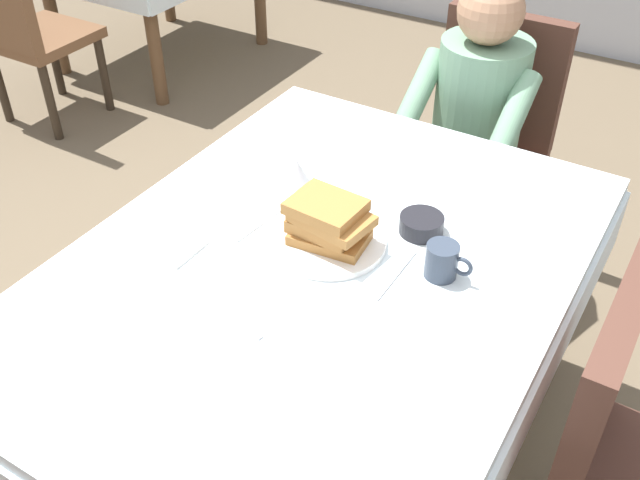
{
  "coord_description": "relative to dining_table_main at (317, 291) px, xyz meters",
  "views": [
    {
      "loc": [
        0.69,
        -1.13,
        1.84
      ],
      "look_at": [
        -0.01,
        0.02,
        0.79
      ],
      "focal_mm": 40.92,
      "sensor_mm": 36.0,
      "label": 1
    }
  ],
  "objects": [
    {
      "name": "dining_table_main",
      "position": [
        0.0,
        0.0,
        0.0
      ],
      "size": [
        1.12,
        1.52,
        0.74
      ],
      "color": "silver",
      "rests_on": "ground"
    },
    {
      "name": "fork_left_of_plate",
      "position": [
        -0.2,
        0.05,
        0.09
      ],
      "size": [
        0.03,
        0.18,
        0.0
      ],
      "primitive_type": "cube",
      "rotation": [
        0.0,
        0.0,
        1.46
      ],
      "color": "silver",
      "rests_on": "dining_table_main"
    },
    {
      "name": "spoon_near_edge",
      "position": [
        -0.04,
        -0.26,
        0.09
      ],
      "size": [
        0.15,
        0.05,
        0.0
      ],
      "primitive_type": "cube",
      "rotation": [
        0.0,
        0.0,
        -0.22
      ],
      "color": "silver",
      "rests_on": "dining_table_main"
    },
    {
      "name": "cup_coffee",
      "position": [
        0.27,
        0.11,
        0.13
      ],
      "size": [
        0.11,
        0.08,
        0.08
      ],
      "color": "#333D4C",
      "rests_on": "dining_table_main"
    },
    {
      "name": "napkin_folded",
      "position": [
        -0.35,
        -0.13,
        0.09
      ],
      "size": [
        0.17,
        0.12,
        0.01
      ],
      "primitive_type": "cube",
      "rotation": [
        0.0,
        0.0,
        -0.02
      ],
      "color": "white",
      "rests_on": "dining_table_main"
    },
    {
      "name": "syrup_pitcher",
      "position": [
        -0.22,
        0.26,
        0.13
      ],
      "size": [
        0.08,
        0.08,
        0.07
      ],
      "color": "silver",
      "rests_on": "dining_table_main"
    },
    {
      "name": "ground_plane",
      "position": [
        0.0,
        0.0,
        -0.65
      ],
      "size": [
        14.0,
        14.0,
        0.0
      ],
      "primitive_type": "plane",
      "color": "brown"
    },
    {
      "name": "diner_person",
      "position": [
        -0.0,
        1.01,
        0.02
      ],
      "size": [
        0.4,
        0.43,
        1.12
      ],
      "rotation": [
        0.0,
        0.0,
        3.14
      ],
      "color": "gray",
      "rests_on": "ground"
    },
    {
      "name": "background_chair_empty",
      "position": [
        -2.25,
        1.0,
        -0.12
      ],
      "size": [
        0.44,
        0.45,
        0.93
      ],
      "color": "brown",
      "rests_on": "ground"
    },
    {
      "name": "knife_right_of_plate",
      "position": [
        0.18,
        0.05,
        0.09
      ],
      "size": [
        0.01,
        0.2,
        0.0
      ],
      "primitive_type": "cube",
      "rotation": [
        0.0,
        0.0,
        1.57
      ],
      "color": "silver",
      "rests_on": "dining_table_main"
    },
    {
      "name": "plate_breakfast",
      "position": [
        -0.01,
        0.07,
        0.1
      ],
      "size": [
        0.28,
        0.28,
        0.02
      ],
      "primitive_type": "cylinder",
      "color": "white",
      "rests_on": "dining_table_main"
    },
    {
      "name": "bowl_butter",
      "position": [
        0.16,
        0.24,
        0.11
      ],
      "size": [
        0.11,
        0.11,
        0.04
      ],
      "primitive_type": "cylinder",
      "color": "black",
      "rests_on": "dining_table_main"
    },
    {
      "name": "breakfast_stack",
      "position": [
        -0.01,
        0.07,
        0.16
      ],
      "size": [
        0.2,
        0.15,
        0.11
      ],
      "color": "#A36B33",
      "rests_on": "plate_breakfast"
    },
    {
      "name": "chair_diner",
      "position": [
        -0.0,
        1.17,
        -0.12
      ],
      "size": [
        0.44,
        0.45,
        0.93
      ],
      "rotation": [
        0.0,
        0.0,
        3.14
      ],
      "color": "#4C2D23",
      "rests_on": "ground"
    },
    {
      "name": "chair_right_side",
      "position": [
        0.77,
        0.0,
        -0.12
      ],
      "size": [
        0.45,
        0.44,
        0.93
      ],
      "rotation": [
        0.0,
        0.0,
        -1.57
      ],
      "color": "#4C2D23",
      "rests_on": "ground"
    }
  ]
}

